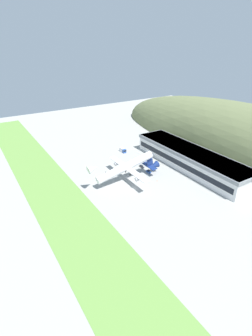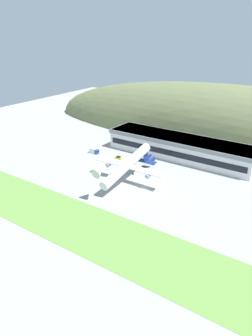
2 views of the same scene
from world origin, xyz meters
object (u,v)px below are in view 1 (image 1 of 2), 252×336
cargo_airplane (127,167)px  service_car_2 (149,171)px  terminal_building (190,158)px  traffic_cone_0 (157,181)px  service_car_0 (142,166)px  fuel_truck (123,150)px  service_car_1 (137,159)px

cargo_airplane → service_car_2: cargo_airplane is taller
terminal_building → traffic_cone_0: bearing=-82.6°
service_car_0 → fuel_truck: (-29.99, 3.07, 0.93)m
service_car_1 → traffic_cone_0: 33.90m
service_car_1 → fuel_truck: size_ratio=0.71×
service_car_1 → service_car_2: (20.60, -4.68, -0.02)m
terminal_building → service_car_0: terminal_building is taller
terminal_building → service_car_2: terminal_building is taller
terminal_building → service_car_0: bearing=-121.2°
service_car_1 → service_car_0: bearing=-20.0°
service_car_0 → terminal_building: bearing=58.8°
fuel_truck → service_car_2: bearing=-5.0°
cargo_airplane → traffic_cone_0: size_ratio=85.70×
cargo_airplane → service_car_1: 33.64m
terminal_building → traffic_cone_0: (4.03, -31.07, -6.74)m
traffic_cone_0 → terminal_building: bearing=97.4°
cargo_airplane → traffic_cone_0: cargo_airplane is taller
terminal_building → service_car_0: (-17.02, -28.11, -6.44)m
service_car_0 → service_car_2: size_ratio=1.11×
terminal_building → fuel_truck: terminal_building is taller
service_car_2 → traffic_cone_0: (12.49, -2.66, -0.38)m
service_car_0 → service_car_1: service_car_1 is taller
service_car_0 → fuel_truck: bearing=174.2°
service_car_1 → service_car_2: size_ratio=1.13×
fuel_truck → cargo_airplane: bearing=-28.2°
service_car_1 → fuel_truck: fuel_truck is taller
fuel_truck → traffic_cone_0: fuel_truck is taller
cargo_airplane → service_car_0: size_ratio=11.37×
terminal_building → service_car_0: size_ratio=20.85×
service_car_2 → fuel_truck: size_ratio=0.63×
cargo_airplane → fuel_truck: bearing=151.8°
service_car_2 → traffic_cone_0: 12.78m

